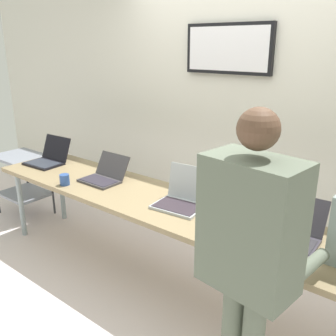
{
  "coord_description": "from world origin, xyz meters",
  "views": [
    {
      "loc": [
        1.7,
        -2.05,
        1.9
      ],
      "look_at": [
        0.08,
        -0.0,
        1.03
      ],
      "focal_mm": 39.85,
      "sensor_mm": 36.0,
      "label": 1
    }
  ],
  "objects_px": {
    "laptop_station_2": "(183,197)",
    "coffee_mug": "(65,180)",
    "workbench": "(160,206)",
    "laptop_station_3": "(293,231)",
    "person": "(250,248)",
    "storage_cart": "(22,175)",
    "laptop_station_0": "(48,158)",
    "laptop_station_1": "(104,175)"
  },
  "relations": [
    {
      "from": "laptop_station_1",
      "to": "person",
      "type": "height_order",
      "value": "person"
    },
    {
      "from": "coffee_mug",
      "to": "storage_cart",
      "type": "height_order",
      "value": "coffee_mug"
    },
    {
      "from": "laptop_station_2",
      "to": "laptop_station_3",
      "type": "xyz_separation_m",
      "value": [
        0.84,
        0.01,
        -0.01
      ]
    },
    {
      "from": "laptop_station_2",
      "to": "laptop_station_0",
      "type": "bearing_deg",
      "value": -179.63
    },
    {
      "from": "laptop_station_0",
      "to": "coffee_mug",
      "type": "height_order",
      "value": "laptop_station_0"
    },
    {
      "from": "laptop_station_1",
      "to": "storage_cart",
      "type": "distance_m",
      "value": 1.46
    },
    {
      "from": "laptop_station_0",
      "to": "person",
      "type": "height_order",
      "value": "person"
    },
    {
      "from": "laptop_station_1",
      "to": "laptop_station_3",
      "type": "xyz_separation_m",
      "value": [
        1.7,
        0.02,
        0.0
      ]
    },
    {
      "from": "laptop_station_2",
      "to": "laptop_station_1",
      "type": "bearing_deg",
      "value": -179.83
    },
    {
      "from": "laptop_station_3",
      "to": "person",
      "type": "distance_m",
      "value": 0.71
    },
    {
      "from": "person",
      "to": "storage_cart",
      "type": "bearing_deg",
      "value": 167.84
    },
    {
      "from": "laptop_station_0",
      "to": "laptop_station_1",
      "type": "height_order",
      "value": "laptop_station_0"
    },
    {
      "from": "workbench",
      "to": "coffee_mug",
      "type": "bearing_deg",
      "value": -163.79
    },
    {
      "from": "workbench",
      "to": "person",
      "type": "xyz_separation_m",
      "value": [
        1.06,
        -0.62,
        0.3
      ]
    },
    {
      "from": "workbench",
      "to": "person",
      "type": "relative_size",
      "value": 2.1
    },
    {
      "from": "laptop_station_3",
      "to": "storage_cart",
      "type": "distance_m",
      "value": 3.14
    },
    {
      "from": "workbench",
      "to": "laptop_station_0",
      "type": "relative_size",
      "value": 9.08
    },
    {
      "from": "laptop_station_3",
      "to": "coffee_mug",
      "type": "bearing_deg",
      "value": -170.86
    },
    {
      "from": "laptop_station_2",
      "to": "coffee_mug",
      "type": "height_order",
      "value": "laptop_station_2"
    },
    {
      "from": "laptop_station_1",
      "to": "laptop_station_2",
      "type": "height_order",
      "value": "laptop_station_2"
    },
    {
      "from": "laptop_station_0",
      "to": "laptop_station_1",
      "type": "distance_m",
      "value": 0.82
    },
    {
      "from": "workbench",
      "to": "person",
      "type": "bearing_deg",
      "value": -30.45
    },
    {
      "from": "laptop_station_2",
      "to": "coffee_mug",
      "type": "distance_m",
      "value": 1.09
    },
    {
      "from": "laptop_station_2",
      "to": "laptop_station_3",
      "type": "height_order",
      "value": "laptop_station_2"
    },
    {
      "from": "person",
      "to": "coffee_mug",
      "type": "distance_m",
      "value": 1.96
    },
    {
      "from": "storage_cart",
      "to": "coffee_mug",
      "type": "bearing_deg",
      "value": -14.0
    },
    {
      "from": "laptop_station_2",
      "to": "storage_cart",
      "type": "relative_size",
      "value": 0.55
    },
    {
      "from": "storage_cart",
      "to": "laptop_station_1",
      "type": "bearing_deg",
      "value": -0.89
    },
    {
      "from": "laptop_station_0",
      "to": "laptop_station_2",
      "type": "height_order",
      "value": "laptop_station_2"
    },
    {
      "from": "workbench",
      "to": "storage_cart",
      "type": "relative_size",
      "value": 4.91
    },
    {
      "from": "laptop_station_3",
      "to": "coffee_mug",
      "type": "xyz_separation_m",
      "value": [
        -1.89,
        -0.3,
        -0.01
      ]
    },
    {
      "from": "laptop_station_2",
      "to": "coffee_mug",
      "type": "bearing_deg",
      "value": -164.54
    },
    {
      "from": "laptop_station_0",
      "to": "laptop_station_3",
      "type": "distance_m",
      "value": 2.53
    },
    {
      "from": "storage_cart",
      "to": "person",
      "type": "bearing_deg",
      "value": -12.16
    },
    {
      "from": "coffee_mug",
      "to": "storage_cart",
      "type": "relative_size",
      "value": 0.13
    },
    {
      "from": "laptop_station_1",
      "to": "laptop_station_3",
      "type": "relative_size",
      "value": 0.92
    },
    {
      "from": "laptop_station_3",
      "to": "coffee_mug",
      "type": "height_order",
      "value": "laptop_station_3"
    },
    {
      "from": "laptop_station_3",
      "to": "storage_cart",
      "type": "height_order",
      "value": "laptop_station_3"
    },
    {
      "from": "workbench",
      "to": "laptop_station_3",
      "type": "height_order",
      "value": "laptop_station_3"
    },
    {
      "from": "workbench",
      "to": "laptop_station_3",
      "type": "bearing_deg",
      "value": 2.99
    },
    {
      "from": "laptop_station_0",
      "to": "laptop_station_1",
      "type": "bearing_deg",
      "value": 0.59
    },
    {
      "from": "storage_cart",
      "to": "laptop_station_3",
      "type": "bearing_deg",
      "value": -0.1
    }
  ]
}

